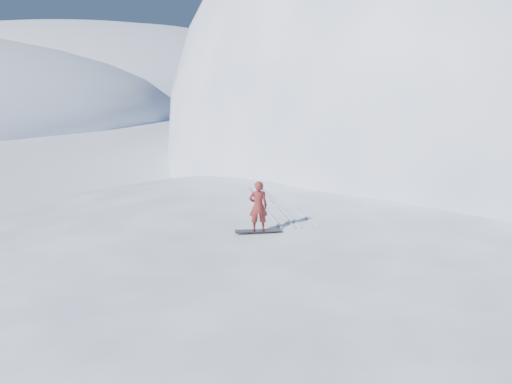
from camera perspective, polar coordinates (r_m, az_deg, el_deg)
ground at (r=15.81m, az=8.50°, el=-14.29°), size 400.00×400.00×0.00m
near_ridge at (r=18.61m, az=9.52°, el=-9.49°), size 36.00×28.00×4.80m
summit_peak at (r=47.39m, az=28.08°, el=4.35°), size 60.00×56.00×56.00m
peak_shoulder at (r=36.71m, az=17.01°, el=2.69°), size 28.00×24.00×18.00m
far_ridge_c at (r=128.90m, az=-21.29°, el=11.23°), size 140.00×90.00×36.00m
wind_bumps at (r=17.53m, az=5.16°, el=-10.98°), size 16.00×14.40×1.00m
snowboard at (r=15.48m, az=0.28°, el=-4.88°), size 1.58×0.32×0.03m
snowboarder at (r=15.19m, az=0.28°, el=-1.78°), size 0.64×0.42×1.73m
board_tracks at (r=18.54m, az=2.15°, el=-1.34°), size 2.36×5.94×0.04m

